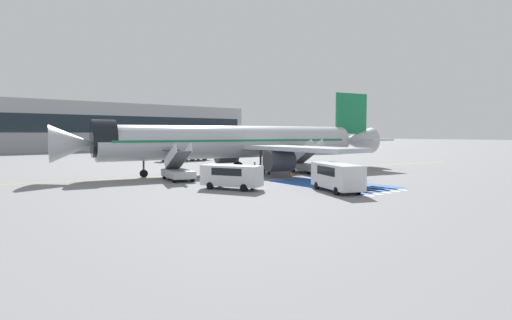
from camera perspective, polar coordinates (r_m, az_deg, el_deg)
ground_plane at (r=49.58m, az=-2.76°, el=-1.69°), size 600.00×600.00×0.00m
apron_leadline_yellow at (r=48.62m, az=-2.73°, el=-1.80°), size 74.69×14.62×0.01m
apron_stand_patch_blue at (r=37.87m, az=10.78°, el=-3.46°), size 6.86×11.39×0.01m
apron_walkway_bar_0 at (r=32.61m, az=13.83°, el=-4.67°), size 0.44×3.60×0.01m
apron_walkway_bar_1 at (r=33.57m, az=15.06°, el=-4.45°), size 0.44×3.60×0.01m
apron_walkway_bar_2 at (r=34.54m, az=16.23°, el=-4.24°), size 0.44×3.60×0.01m
apron_walkway_bar_3 at (r=35.53m, az=17.32°, el=-4.04°), size 0.44×3.60×0.01m
apron_walkway_bar_4 at (r=36.53m, az=18.36°, el=-3.85°), size 0.44×3.60×0.01m
airliner at (r=48.68m, az=-2.08°, el=2.56°), size 42.06×32.39×10.42m
boarding_stairs_forward at (r=41.14m, az=-11.11°, el=-1.53°), size 3.07×5.50×3.86m
boarding_stairs_aft at (r=48.36m, az=7.32°, el=-0.66°), size 3.07×5.50×4.14m
fuel_tanker at (r=70.22m, az=-10.09°, el=1.30°), size 9.46×3.05×3.47m
service_van_0 at (r=33.20m, az=11.49°, el=-2.12°), size 3.96×5.87×2.28m
service_van_1 at (r=34.01m, az=-3.52°, el=-2.13°), size 3.96×5.45×2.05m
ground_crew_0 at (r=45.73m, az=1.85°, el=-0.78°), size 0.41×0.49×1.87m
ground_crew_1 at (r=44.17m, az=-0.18°, el=-1.18°), size 0.46×0.47×1.59m
traffic_cone_0 at (r=44.12m, az=4.94°, el=-2.04°), size 0.47×0.47×0.53m
terminal_building at (r=123.42m, az=-20.74°, el=4.46°), size 89.80×12.10×13.37m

